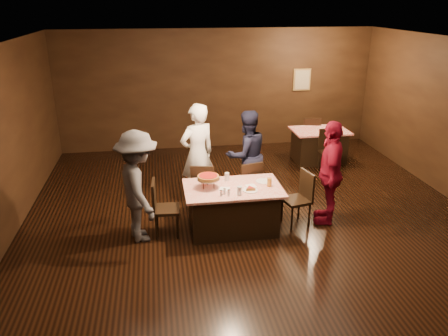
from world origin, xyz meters
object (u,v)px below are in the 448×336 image
(plate_empty, at_px, (263,181))
(chair_back_near, at_px, (330,151))
(chair_far_right, at_px, (247,184))
(chair_far_left, at_px, (204,187))
(main_table, at_px, (233,208))
(chair_back_far, at_px, (310,135))
(glass_front_left, at_px, (239,191))
(chair_end_left, at_px, (166,208))
(back_table, at_px, (319,145))
(diner_white_jacket, at_px, (197,154))
(glass_back, at_px, (227,177))
(glass_amber, at_px, (269,182))
(chair_end_right, at_px, (296,199))
(diner_grey_knit, at_px, (138,187))
(diner_navy_hoodie, at_px, (247,155))
(diner_red_shirt, at_px, (330,173))
(pizza_stand, at_px, (208,177))

(plate_empty, bearing_deg, chair_back_near, 45.94)
(chair_far_right, bearing_deg, chair_far_left, -14.15)
(main_table, relative_size, chair_far_left, 1.68)
(chair_back_far, relative_size, glass_front_left, 6.79)
(chair_end_left, bearing_deg, back_table, -47.97)
(diner_white_jacket, bearing_deg, chair_far_left, 74.18)
(back_table, relative_size, diner_white_jacket, 0.68)
(plate_empty, xyz_separation_m, glass_back, (-0.60, 0.15, 0.06))
(chair_end_left, xyz_separation_m, diner_white_jacket, (0.63, 1.16, 0.49))
(chair_end_left, distance_m, chair_back_far, 5.16)
(glass_front_left, bearing_deg, glass_amber, 24.44)
(diner_white_jacket, xyz_separation_m, glass_amber, (1.07, -1.21, -0.12))
(chair_end_right, height_order, glass_front_left, chair_end_right)
(back_table, xyz_separation_m, plate_empty, (-2.07, -2.83, 0.39))
(chair_far_left, distance_m, diner_white_jacket, 0.64)
(plate_empty, bearing_deg, diner_grey_knit, -174.18)
(chair_far_right, relative_size, glass_front_left, 6.79)
(main_table, distance_m, plate_empty, 0.69)
(main_table, relative_size, diner_navy_hoodie, 0.92)
(diner_red_shirt, bearing_deg, chair_end_left, -68.88)
(diner_navy_hoodie, distance_m, glass_back, 1.08)
(chair_end_left, height_order, glass_back, chair_end_left)
(back_table, relative_size, chair_back_far, 1.37)
(main_table, relative_size, diner_white_jacket, 0.83)
(chair_end_right, relative_size, pizza_stand, 2.50)
(glass_amber, bearing_deg, back_table, 56.40)
(chair_back_far, height_order, diner_red_shirt, diner_red_shirt)
(chair_far_left, bearing_deg, plate_empty, 161.10)
(chair_far_left, bearing_deg, glass_back, 141.26)
(diner_navy_hoodie, height_order, glass_front_left, diner_navy_hoodie)
(chair_back_far, xyz_separation_m, pizza_stand, (-3.02, -3.53, 0.48))
(chair_far_left, relative_size, chair_back_far, 1.00)
(back_table, height_order, glass_amber, glass_amber)
(chair_far_left, height_order, glass_back, chair_far_left)
(chair_back_far, bearing_deg, back_table, 102.81)
(chair_end_right, height_order, pizza_stand, pizza_stand)
(diner_white_jacket, distance_m, pizza_stand, 1.11)
(chair_end_left, xyz_separation_m, glass_amber, (1.70, -0.05, 0.37))
(chair_end_right, height_order, chair_back_near, same)
(diner_navy_hoodie, height_order, diner_grey_knit, diner_grey_knit)
(chair_end_left, height_order, diner_red_shirt, diner_red_shirt)
(glass_front_left, bearing_deg, chair_back_near, 45.21)
(main_table, xyz_separation_m, chair_far_right, (0.40, 0.75, 0.09))
(diner_white_jacket, height_order, glass_amber, diner_white_jacket)
(chair_end_right, relative_size, glass_amber, 6.79)
(diner_red_shirt, xyz_separation_m, plate_empty, (-1.13, 0.10, -0.13))
(chair_far_left, xyz_separation_m, glass_back, (0.35, -0.45, 0.37))
(plate_empty, bearing_deg, chair_far_right, 104.04)
(chair_back_far, bearing_deg, plate_empty, 71.79)
(back_table, bearing_deg, glass_front_left, -128.00)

